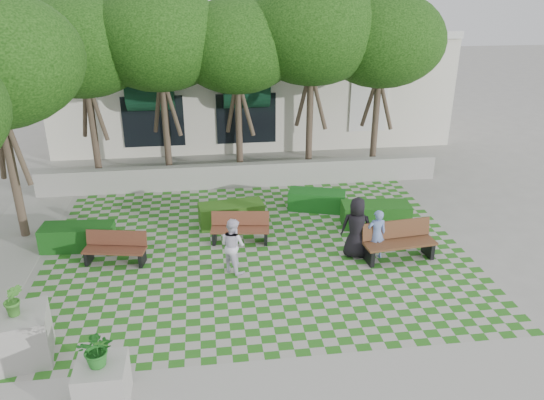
{
  "coord_description": "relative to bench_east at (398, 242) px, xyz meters",
  "views": [
    {
      "loc": [
        -1.34,
        -12.51,
        7.46
      ],
      "look_at": [
        0.5,
        1.5,
        1.4
      ],
      "focal_mm": 35.0,
      "sensor_mm": 36.0,
      "label": 1
    }
  ],
  "objects": [
    {
      "name": "ground",
      "position": [
        -3.91,
        -0.13,
        -0.52
      ],
      "size": [
        90.0,
        90.0,
        0.0
      ],
      "primitive_type": "plane",
      "color": "gray",
      "rests_on": "ground"
    },
    {
      "name": "planter_back",
      "position": [
        -9.22,
        -3.1,
        0.09
      ],
      "size": [
        1.28,
        1.28,
        1.82
      ],
      "rotation": [
        0.0,
        0.0,
        0.19
      ],
      "color": "#9E9B93",
      "rests_on": "ground"
    },
    {
      "name": "bench_mid",
      "position": [
        -4.34,
        1.58,
        -0.08
      ],
      "size": [
        1.79,
        0.8,
        0.91
      ],
      "rotation": [
        0.0,
        0.0,
        -0.13
      ],
      "color": "brown",
      "rests_on": "ground"
    },
    {
      "name": "hedge_west",
      "position": [
        -9.09,
        1.8,
        -0.16
      ],
      "size": [
        2.11,
        0.97,
        0.72
      ],
      "primitive_type": "cube",
      "rotation": [
        0.0,
        0.0,
        -0.07
      ],
      "color": "#124513",
      "rests_on": "ground"
    },
    {
      "name": "hedge_midright",
      "position": [
        -1.58,
        3.61,
        -0.18
      ],
      "size": [
        2.04,
        1.29,
        0.67
      ],
      "primitive_type": "cube",
      "rotation": [
        0.0,
        0.0,
        -0.3
      ],
      "color": "#15521B",
      "rests_on": "ground"
    },
    {
      "name": "hedge_midleft",
      "position": [
        -4.54,
        2.82,
        -0.16
      ],
      "size": [
        2.12,
        1.06,
        0.71
      ],
      "primitive_type": "cube",
      "rotation": [
        0.0,
        0.0,
        0.13
      ],
      "color": "#265216",
      "rests_on": "ground"
    },
    {
      "name": "person_dark",
      "position": [
        -1.16,
        0.28,
        0.37
      ],
      "size": [
        1.0,
        0.8,
        1.78
      ],
      "primitive_type": "imported",
      "rotation": [
        0.0,
        0.0,
        2.84
      ],
      "color": "black",
      "rests_on": "ground"
    },
    {
      "name": "planter_front",
      "position": [
        -7.36,
        -4.62,
        0.14
      ],
      "size": [
        0.91,
        0.91,
        1.62
      ],
      "rotation": [
        0.0,
        0.0,
        0.0
      ],
      "color": "#9E9B93",
      "rests_on": "ground"
    },
    {
      "name": "bench_east",
      "position": [
        0.0,
        0.0,
        0.0
      ],
      "size": [
        2.1,
        0.89,
        1.07
      ],
      "rotation": [
        0.0,
        0.0,
        0.1
      ],
      "color": "#54321D",
      "rests_on": "ground"
    },
    {
      "name": "person_blue",
      "position": [
        -0.62,
        0.12,
        0.22
      ],
      "size": [
        0.54,
        0.36,
        1.47
      ],
      "primitive_type": "imported",
      "rotation": [
        0.0,
        0.0,
        3.13
      ],
      "color": "#6D88C7",
      "rests_on": "ground"
    },
    {
      "name": "person_white",
      "position": [
        -4.66,
        -0.08,
        0.26
      ],
      "size": [
        0.94,
        0.95,
        1.55
      ],
      "primitive_type": "imported",
      "rotation": [
        0.0,
        0.0,
        2.32
      ],
      "color": "white",
      "rests_on": "ground"
    },
    {
      "name": "hedge_east",
      "position": [
        0.02,
        2.14,
        -0.14
      ],
      "size": [
        2.2,
        1.05,
        0.75
      ],
      "primitive_type": "cube",
      "rotation": [
        0.0,
        0.0,
        -0.09
      ],
      "color": "#164B14",
      "rests_on": "ground"
    },
    {
      "name": "sidewalk_south",
      "position": [
        -3.91,
        -4.83,
        -0.51
      ],
      "size": [
        16.0,
        2.0,
        0.01
      ],
      "primitive_type": "cube",
      "color": "#9E9B93",
      "rests_on": "ground"
    },
    {
      "name": "lawn",
      "position": [
        -3.91,
        0.87,
        -0.51
      ],
      "size": [
        12.0,
        12.0,
        0.0
      ],
      "primitive_type": "plane",
      "color": "#2B721E",
      "rests_on": "ground"
    },
    {
      "name": "bench_west",
      "position": [
        -7.87,
        0.78,
        -0.08
      ],
      "size": [
        1.78,
        0.88,
        0.9
      ],
      "rotation": [
        0.0,
        0.0,
        -0.19
      ],
      "color": "#572C1D",
      "rests_on": "ground"
    },
    {
      "name": "tree_row",
      "position": [
        -5.77,
        5.83,
        4.66
      ],
      "size": [
        17.7,
        13.4,
        7.41
      ],
      "color": "#47382B",
      "rests_on": "ground"
    },
    {
      "name": "retaining_wall",
      "position": [
        -3.91,
        6.07,
        -0.07
      ],
      "size": [
        15.0,
        0.36,
        0.9
      ],
      "primitive_type": "cube",
      "color": "#9E9B93",
      "rests_on": "ground"
    },
    {
      "name": "building",
      "position": [
        -2.98,
        13.95,
        2.0
      ],
      "size": [
        18.0,
        8.92,
        5.15
      ],
      "color": "silver",
      "rests_on": "ground"
    }
  ]
}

